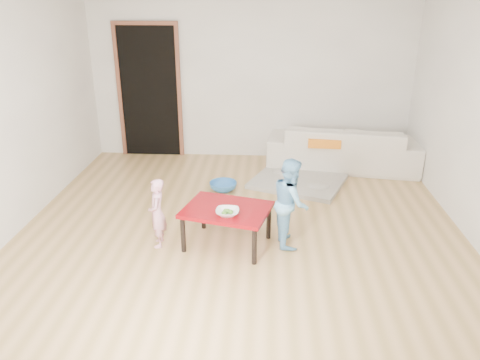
# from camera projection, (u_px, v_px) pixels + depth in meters

# --- Properties ---
(floor) EXTENTS (5.00, 5.00, 0.01)m
(floor) POSITION_uv_depth(u_px,v_px,m) (241.00, 225.00, 5.43)
(floor) COLOR #A48146
(floor) RESTS_ON ground
(back_wall) EXTENTS (5.00, 0.02, 2.60)m
(back_wall) POSITION_uv_depth(u_px,v_px,m) (250.00, 76.00, 7.25)
(back_wall) COLOR white
(back_wall) RESTS_ON floor
(left_wall) EXTENTS (0.02, 5.00, 2.60)m
(left_wall) POSITION_uv_depth(u_px,v_px,m) (12.00, 113.00, 5.08)
(left_wall) COLOR white
(left_wall) RESTS_ON floor
(doorway) EXTENTS (1.02, 0.08, 2.11)m
(doorway) POSITION_uv_depth(u_px,v_px,m) (150.00, 93.00, 7.43)
(doorway) COLOR brown
(doorway) RESTS_ON back_wall
(sofa) EXTENTS (2.34, 1.18, 0.65)m
(sofa) POSITION_uv_depth(u_px,v_px,m) (343.00, 146.00, 7.12)
(sofa) COLOR beige
(sofa) RESTS_ON floor
(cushion) EXTENTS (0.48, 0.44, 0.12)m
(cushion) POSITION_uv_depth(u_px,v_px,m) (324.00, 140.00, 6.85)
(cushion) COLOR orange
(cushion) RESTS_ON sofa
(red_table) EXTENTS (1.00, 0.85, 0.43)m
(red_table) POSITION_uv_depth(u_px,v_px,m) (227.00, 226.00, 4.94)
(red_table) COLOR maroon
(red_table) RESTS_ON floor
(bowl) EXTENTS (0.24, 0.24, 0.06)m
(bowl) POSITION_uv_depth(u_px,v_px,m) (227.00, 212.00, 4.70)
(bowl) COLOR white
(bowl) RESTS_ON red_table
(broccoli) EXTENTS (0.12, 0.12, 0.06)m
(broccoli) POSITION_uv_depth(u_px,v_px,m) (227.00, 212.00, 4.70)
(broccoli) COLOR #2D5919
(broccoli) RESTS_ON red_table
(child_pink) EXTENTS (0.22, 0.30, 0.75)m
(child_pink) POSITION_uv_depth(u_px,v_px,m) (157.00, 213.00, 4.88)
(child_pink) COLOR pink
(child_pink) RESTS_ON floor
(child_blue) EXTENTS (0.41, 0.50, 0.95)m
(child_blue) POSITION_uv_depth(u_px,v_px,m) (291.00, 202.00, 4.89)
(child_blue) COLOR #61A8E1
(child_blue) RESTS_ON floor
(basin) EXTENTS (0.37, 0.37, 0.12)m
(basin) POSITION_uv_depth(u_px,v_px,m) (223.00, 186.00, 6.36)
(basin) COLOR #3071B6
(basin) RESTS_ON floor
(blanket) EXTENTS (1.48, 1.37, 0.06)m
(blanket) POSITION_uv_depth(u_px,v_px,m) (298.00, 181.00, 6.60)
(blanket) COLOR #B0A99B
(blanket) RESTS_ON floor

